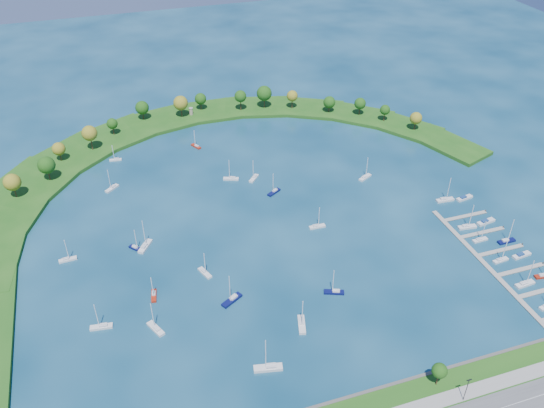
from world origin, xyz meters
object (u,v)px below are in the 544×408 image
object	(u,v)px
moored_boat_7	(268,367)
docked_boat_5	(521,255)
moored_boat_8	(67,259)
moored_boat_9	(254,178)
docked_boat_9	(486,222)
docked_boat_10	(445,199)
docked_boat_4	(501,260)
moored_boat_3	(317,226)
dock_system	(501,262)
moored_boat_12	(156,328)
docked_boat_6	(480,239)
moored_boat_4	(231,178)
moored_boat_1	(196,146)
docked_boat_2	(525,283)
moored_boat_15	(334,291)
moored_boat_10	(205,272)
moored_boat_13	(365,177)
moored_boat_14	(136,248)
docked_boat_7	(506,241)
moored_boat_18	(145,246)
moored_boat_0	(154,295)
moored_boat_17	(302,324)
docked_boat_8	(467,226)
moored_boat_5	(112,188)
docked_boat_11	(464,198)
moored_boat_16	(116,159)
moored_boat_2	(101,326)
harbor_tower	(191,111)
moored_boat_6	(274,191)
docked_boat_3	(544,275)
moored_boat_11	(232,299)

from	to	relation	value
moored_boat_7	docked_boat_5	distance (m)	123.29
moored_boat_8	moored_boat_9	bearing A→B (deg)	17.18
docked_boat_9	docked_boat_10	xyz separation A→B (m)	(-8.06, 21.53, 0.24)
docked_boat_10	docked_boat_4	bearing A→B (deg)	-89.63
moored_boat_7	moored_boat_3	bearing A→B (deg)	-111.80
dock_system	moored_boat_12	world-z (taller)	moored_boat_12
moored_boat_12	docked_boat_6	size ratio (longest dim) A/B	1.21
moored_boat_4	docked_boat_4	bearing A→B (deg)	153.98
moored_boat_1	moored_boat_12	distance (m)	136.76
docked_boat_2	docked_boat_4	distance (m)	15.47
moored_boat_8	moored_boat_15	world-z (taller)	moored_boat_15
moored_boat_10	moored_boat_13	world-z (taller)	moored_boat_13
moored_boat_14	docked_boat_4	size ratio (longest dim) A/B	1.03
docked_boat_7	moored_boat_18	bearing A→B (deg)	162.71
moored_boat_14	moored_boat_0	bearing A→B (deg)	-34.59
moored_boat_3	moored_boat_14	world-z (taller)	moored_boat_3
moored_boat_17	docked_boat_8	xyz separation A→B (m)	(92.93, 31.82, -0.02)
moored_boat_5	docked_boat_10	bearing A→B (deg)	116.75
moored_boat_5	moored_boat_12	xyz separation A→B (m)	(6.57, -100.83, 0.03)
docked_boat_11	moored_boat_7	bearing A→B (deg)	-160.22
moored_boat_16	moored_boat_8	bearing A→B (deg)	78.45
moored_boat_8	docked_boat_4	xyz separation A→B (m)	(174.26, -58.14, -0.01)
docked_boat_5	moored_boat_2	bearing A→B (deg)	168.99
moored_boat_13	moored_boat_16	size ratio (longest dim) A/B	1.27
harbor_tower	docked_boat_11	bearing A→B (deg)	-50.00
docked_boat_6	moored_boat_7	bearing A→B (deg)	-164.22
moored_boat_0	moored_boat_16	distance (m)	111.60
moored_boat_4	moored_boat_6	world-z (taller)	moored_boat_4
docked_boat_3	docked_boat_4	xyz separation A→B (m)	(-10.49, 13.82, -0.02)
moored_boat_11	moored_boat_17	distance (m)	29.45
moored_boat_11	docked_boat_2	world-z (taller)	moored_boat_11
docked_boat_11	docked_boat_5	bearing A→B (deg)	-101.31
moored_boat_7	moored_boat_0	bearing A→B (deg)	-44.24
docked_boat_5	docked_boat_11	size ratio (longest dim) A/B	0.99
docked_boat_3	docked_boat_8	bearing A→B (deg)	112.11
docked_boat_4	docked_boat_7	world-z (taller)	docked_boat_7
moored_boat_1	moored_boat_16	xyz separation A→B (m)	(-44.77, -0.77, -0.02)
docked_boat_2	docked_boat_11	bearing A→B (deg)	74.29
moored_boat_17	moored_boat_18	bearing A→B (deg)	-126.39
dock_system	moored_boat_4	size ratio (longest dim) A/B	7.03
moored_boat_6	docked_boat_2	size ratio (longest dim) A/B	0.92
moored_boat_17	docked_boat_4	xyz separation A→B (m)	(92.96, 7.47, -0.08)
moored_boat_2	moored_boat_14	bearing A→B (deg)	-105.63
moored_boat_2	moored_boat_11	bearing A→B (deg)	-174.45
moored_boat_0	moored_boat_18	xyz separation A→B (m)	(0.95, 31.48, 0.10)
moored_boat_3	moored_boat_15	bearing A→B (deg)	-101.76
moored_boat_1	moored_boat_14	distance (m)	91.95
docked_boat_2	docked_boat_8	distance (m)	39.82
docked_boat_3	docked_boat_5	xyz separation A→B (m)	(-0.06, 13.65, -0.23)
moored_boat_18	docked_boat_7	world-z (taller)	moored_boat_18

